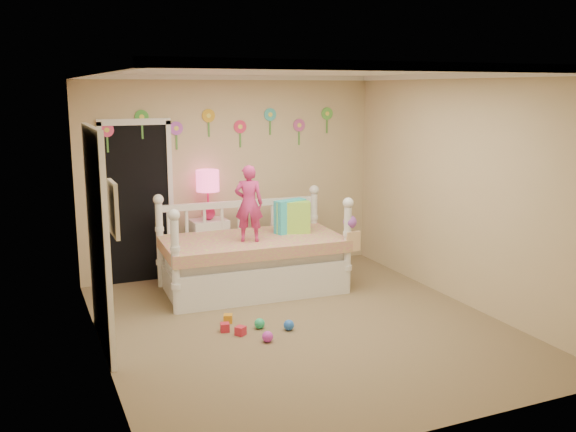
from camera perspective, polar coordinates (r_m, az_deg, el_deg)
name	(u,v)px	position (r m, az deg, el deg)	size (l,w,h in m)	color
floor	(302,325)	(6.70, 1.27, -9.85)	(4.00, 4.50, 0.01)	#7F684C
ceiling	(303,71)	(6.25, 1.37, 12.97)	(4.00, 4.50, 0.01)	white
back_wall	(232,175)	(8.42, -5.09, 3.67)	(4.00, 0.01, 2.60)	tan
left_wall	(97,219)	(5.82, -16.89, -0.29)	(0.01, 4.50, 2.60)	tan
right_wall	(464,191)	(7.40, 15.56, 2.21)	(0.01, 4.50, 2.60)	tan
crown_molding	(303,74)	(6.25, 1.37, 12.69)	(4.00, 4.50, 0.06)	white
daybed	(252,243)	(7.69, -3.25, -2.43)	(2.19, 1.18, 1.19)	white
pillow_turquoise	(290,216)	(7.89, 0.19, -0.01)	(0.41, 0.14, 0.41)	#29D1CD
pillow_lime	(293,217)	(7.85, 0.45, -0.13)	(0.42, 0.15, 0.40)	#9FE846
child	(249,203)	(7.39, -3.55, 1.14)	(0.33, 0.22, 0.91)	#CC2E77
nightstand	(209,249)	(8.30, -7.11, -2.93)	(0.46, 0.35, 0.77)	white
table_lamp	(208,187)	(8.14, -7.25, 2.62)	(0.29, 0.29, 0.65)	#E31E62
closet_doorway	(138,202)	(8.14, -13.40, 1.25)	(0.90, 0.04, 2.07)	black
flower_decals	(225,127)	(8.32, -5.74, 7.99)	(3.40, 0.02, 0.50)	#B2668C
mirror_closet	(99,239)	(6.17, -16.72, -2.02)	(0.07, 1.30, 2.10)	white
wall_picture	(114,209)	(4.90, -15.47, 0.62)	(0.05, 0.34, 0.42)	white
hanging_bag	(350,235)	(7.57, 5.66, -1.67)	(0.20, 0.16, 0.36)	beige
toy_scatter	(244,317)	(6.79, -4.01, -9.08)	(0.80, 1.30, 0.11)	#996666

